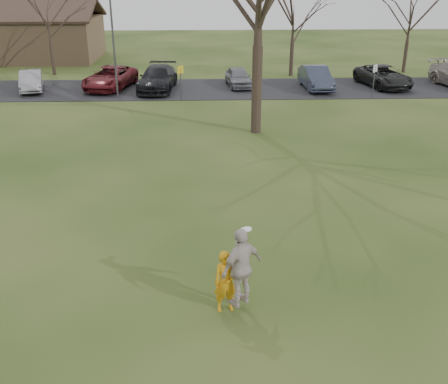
{
  "coord_description": "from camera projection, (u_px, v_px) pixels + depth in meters",
  "views": [
    {
      "loc": [
        -0.53,
        -10.39,
        7.74
      ],
      "look_at": [
        0.0,
        4.0,
        1.5
      ],
      "focal_mm": 42.19,
      "sensor_mm": 36.0,
      "label": 1
    }
  ],
  "objects": [
    {
      "name": "ground",
      "position": [
        230.0,
        315.0,
        12.63
      ],
      "size": [
        120.0,
        120.0,
        0.0
      ],
      "primitive_type": "plane",
      "color": "#1E380F",
      "rests_on": "ground"
    },
    {
      "name": "car_3",
      "position": [
        158.0,
        78.0,
        34.82
      ],
      "size": [
        2.6,
        5.47,
        1.54
      ],
      "primitive_type": "imported",
      "rotation": [
        0.0,
        0.0,
        -0.09
      ],
      "color": "black",
      "rests_on": "parking_strip"
    },
    {
      "name": "sign_white",
      "position": [
        374.0,
        75.0,
        32.56
      ],
      "size": [
        0.35,
        0.35,
        2.08
      ],
      "color": "#47474C",
      "rests_on": "ground"
    },
    {
      "name": "car_2",
      "position": [
        110.0,
        78.0,
        35.29
      ],
      "size": [
        3.51,
        5.63,
        1.45
      ],
      "primitive_type": "imported",
      "rotation": [
        0.0,
        0.0,
        -0.22
      ],
      "color": "maroon",
      "rests_on": "parking_strip"
    },
    {
      "name": "small_tree_row",
      "position": [
        270.0,
        21.0,
        38.79
      ],
      "size": [
        55.0,
        5.9,
        8.5
      ],
      "color": "#352821",
      "rests_on": "ground"
    },
    {
      "name": "sign_yellow",
      "position": [
        181.0,
        76.0,
        32.15
      ],
      "size": [
        0.35,
        0.35,
        2.08
      ],
      "color": "#47474C",
      "rests_on": "ground"
    },
    {
      "name": "car_5",
      "position": [
        316.0,
        78.0,
        35.22
      ],
      "size": [
        1.79,
        4.54,
        1.47
      ],
      "primitive_type": "imported",
      "rotation": [
        0.0,
        0.0,
        0.05
      ],
      "color": "#303749",
      "rests_on": "parking_strip"
    },
    {
      "name": "car_6",
      "position": [
        383.0,
        76.0,
        35.88
      ],
      "size": [
        3.32,
        5.39,
        1.39
      ],
      "primitive_type": "imported",
      "rotation": [
        0.0,
        0.0,
        0.21
      ],
      "color": "black",
      "rests_on": "parking_strip"
    },
    {
      "name": "lamp_post",
      "position": [
        113.0,
        33.0,
        31.48
      ],
      "size": [
        0.34,
        0.34,
        6.27
      ],
      "color": "#47474C",
      "rests_on": "ground"
    },
    {
      "name": "catching_play",
      "position": [
        241.0,
        267.0,
        12.36
      ],
      "size": [
        1.23,
        1.12,
        2.01
      ],
      "color": "beige",
      "rests_on": "ground"
    },
    {
      "name": "parking_strip",
      "position": [
        213.0,
        89.0,
        35.54
      ],
      "size": [
        62.0,
        6.5,
        0.04
      ],
      "primitive_type": "cube",
      "color": "black",
      "rests_on": "ground"
    },
    {
      "name": "player_defender",
      "position": [
        226.0,
        282.0,
        12.54
      ],
      "size": [
        0.64,
        0.49,
        1.58
      ],
      "primitive_type": "imported",
      "rotation": [
        0.0,
        0.0,
        0.2
      ],
      "color": "orange",
      "rests_on": "ground"
    },
    {
      "name": "car_4",
      "position": [
        238.0,
        77.0,
        35.87
      ],
      "size": [
        1.94,
        3.89,
        1.27
      ],
      "primitive_type": "imported",
      "rotation": [
        0.0,
        0.0,
        0.12
      ],
      "color": "slate",
      "rests_on": "parking_strip"
    },
    {
      "name": "car_1",
      "position": [
        31.0,
        81.0,
        34.73
      ],
      "size": [
        2.32,
        4.14,
        1.29
      ],
      "primitive_type": "imported",
      "rotation": [
        0.0,
        0.0,
        0.26
      ],
      "color": "#96959A",
      "rests_on": "parking_strip"
    }
  ]
}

